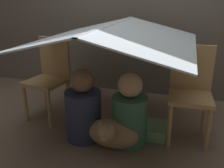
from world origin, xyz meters
TOP-DOWN VIEW (x-y plane):
  - ground_plane at (0.00, 0.00)m, footprint 8.80×8.80m
  - chair_left at (-0.69, 0.21)m, footprint 0.42×0.42m
  - chair_right at (0.70, 0.21)m, footprint 0.39×0.39m
  - sheet_canopy at (0.00, 0.14)m, footprint 1.41×1.50m
  - person_front at (-0.19, -0.10)m, footprint 0.32×0.32m
  - person_second at (0.22, -0.06)m, footprint 0.30×0.30m
  - dog at (0.10, -0.20)m, footprint 0.44×0.37m
  - floor_cushion at (0.35, 0.14)m, footprint 0.36×0.29m

SIDE VIEW (x-z plane):
  - ground_plane at x=0.00m, z-range 0.00..0.00m
  - floor_cushion at x=0.35m, z-range 0.00..0.10m
  - dog at x=0.10m, z-range -0.02..0.32m
  - person_second at x=0.22m, z-range -0.05..0.60m
  - person_front at x=-0.19m, z-range -0.05..0.61m
  - chair_left at x=-0.69m, z-range 0.04..0.88m
  - chair_right at x=0.70m, z-range 0.04..0.88m
  - sheet_canopy at x=0.00m, z-range 0.83..1.01m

